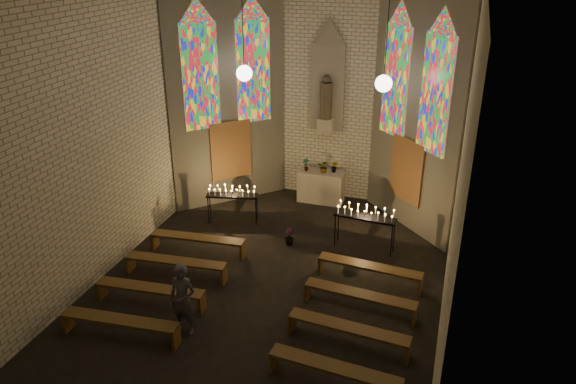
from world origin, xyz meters
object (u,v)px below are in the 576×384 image
Objects in this scene: altar at (321,186)px; votive_stand_right at (365,214)px; votive_stand_left at (232,193)px; aisle_flower_pot at (289,237)px; visitor at (183,299)px.

votive_stand_right is at bearing -53.66° from altar.
votive_stand_left is 3.92m from votive_stand_right.
votive_stand_right is at bearing 11.33° from aisle_flower_pot.
altar is at bearing 83.05° from visitor.
visitor reaches higher than votive_stand_left.
altar is 3.01m from votive_stand_left.
visitor is (-1.10, -7.04, 0.31)m from altar.
aisle_flower_pot is 0.30× the size of votive_stand_left.
aisle_flower_pot is 0.28× the size of visitor.
altar is 7.14m from visitor.
votive_stand_right reaches higher than aisle_flower_pot.
altar is 3.09× the size of aisle_flower_pot.
votive_stand_left is at bearing 103.14° from visitor.
visitor is at bearing -98.91° from altar.
visitor is (-0.98, -4.16, 0.58)m from aisle_flower_pot.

